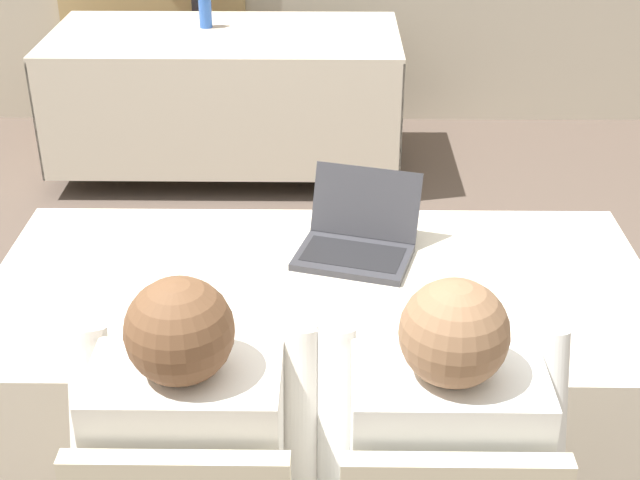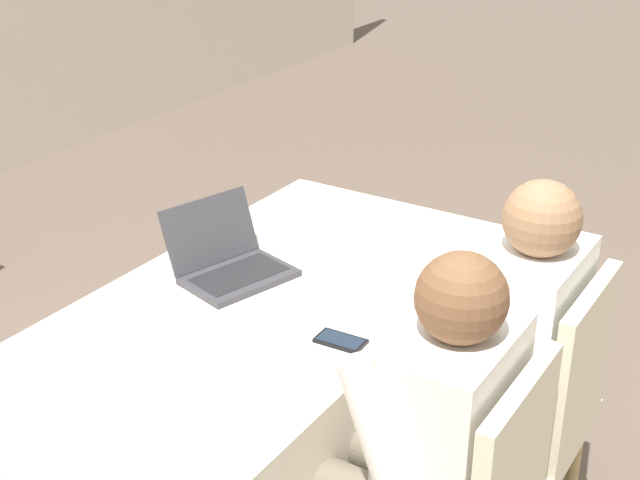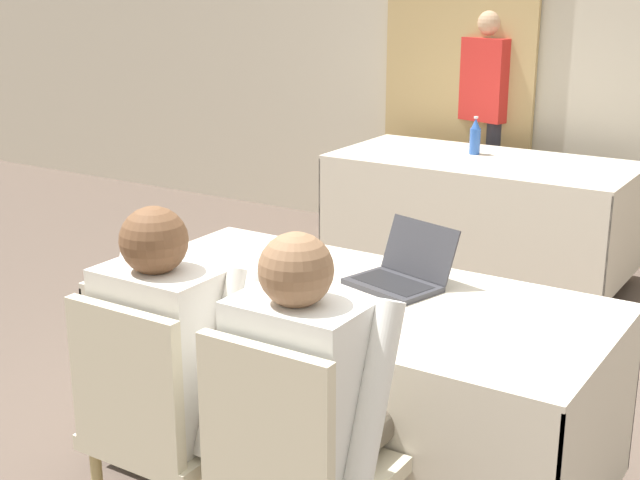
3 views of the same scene
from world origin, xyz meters
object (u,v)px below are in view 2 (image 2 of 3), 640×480
at_px(person_checkered_shirt, 419,444).
at_px(person_white_shirt, 499,349).
at_px(cell_phone, 341,341).
at_px(chair_near_right, 530,409).
at_px(laptop, 230,263).

bearing_deg(person_checkered_shirt, person_white_shirt, -180.00).
bearing_deg(person_checkered_shirt, cell_phone, -120.22).
distance_m(cell_phone, person_checkered_shirt, 0.38).
bearing_deg(cell_phone, person_checkered_shirt, -122.98).
distance_m(person_checkered_shirt, person_white_shirt, 0.49).
distance_m(cell_phone, chair_near_right, 0.58).
xyz_separation_m(laptop, person_checkered_shirt, (-0.35, -0.81, -0.11)).
xyz_separation_m(chair_near_right, person_checkered_shirt, (-0.49, 0.10, 0.16)).
bearing_deg(cell_phone, person_white_shirt, -50.00).
xyz_separation_m(cell_phone, chair_near_right, (0.30, -0.43, -0.23)).
height_order(cell_phone, chair_near_right, chair_near_right).
distance_m(laptop, chair_near_right, 0.96).
bearing_deg(cell_phone, chair_near_right, -57.72).
bearing_deg(person_white_shirt, cell_phone, -47.23).
xyz_separation_m(cell_phone, person_checkered_shirt, (-0.19, -0.33, -0.08)).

